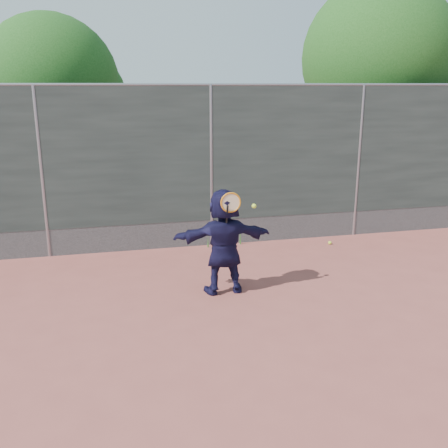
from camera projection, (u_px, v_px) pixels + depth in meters
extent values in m
plane|color=#9E4C42|center=(267.00, 326.00, 6.41)|extent=(80.00, 80.00, 0.00)
imported|color=#151335|center=(224.00, 241.00, 7.29)|extent=(1.46, 0.47, 1.58)
sphere|color=#C9E933|center=(330.00, 243.00, 9.69)|extent=(0.07, 0.07, 0.07)
cube|color=#38423D|center=(211.00, 155.00, 9.22)|extent=(20.00, 0.04, 2.50)
cube|color=slate|center=(212.00, 232.00, 9.63)|extent=(20.00, 0.03, 0.50)
cylinder|color=gray|center=(211.00, 85.00, 8.89)|extent=(20.00, 0.05, 0.05)
cylinder|color=gray|center=(42.00, 174.00, 8.64)|extent=(0.06, 0.06, 3.00)
cylinder|color=gray|center=(211.00, 168.00, 9.29)|extent=(0.06, 0.06, 3.00)
cylinder|color=gray|center=(358.00, 163.00, 9.94)|extent=(0.06, 0.06, 3.00)
torus|color=orange|center=(231.00, 202.00, 6.95)|extent=(0.29, 0.03, 0.29)
cylinder|color=beige|center=(231.00, 202.00, 6.95)|extent=(0.25, 0.01, 0.25)
cylinder|color=black|center=(227.00, 216.00, 7.01)|extent=(0.03, 0.13, 0.33)
sphere|color=#C9E933|center=(254.00, 206.00, 7.14)|extent=(0.07, 0.07, 0.07)
cylinder|color=#382314|center=(370.00, 155.00, 12.39)|extent=(0.28, 0.28, 2.60)
sphere|color=#23561C|center=(378.00, 59.00, 11.77)|extent=(3.60, 3.60, 3.60)
sphere|color=#23561C|center=(399.00, 75.00, 12.21)|extent=(2.52, 2.52, 2.52)
cylinder|color=#382314|center=(59.00, 170.00, 11.56)|extent=(0.28, 0.28, 2.20)
sphere|color=#23561C|center=(51.00, 83.00, 11.04)|extent=(3.00, 3.00, 3.00)
sphere|color=#23561C|center=(80.00, 97.00, 11.44)|extent=(2.10, 2.10, 2.10)
cone|color=#387226|center=(226.00, 239.00, 9.60)|extent=(0.03, 0.03, 0.26)
cone|color=#387226|center=(240.00, 237.00, 9.68)|extent=(0.03, 0.03, 0.30)
cone|color=#387226|center=(208.00, 242.00, 9.51)|extent=(0.03, 0.03, 0.22)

